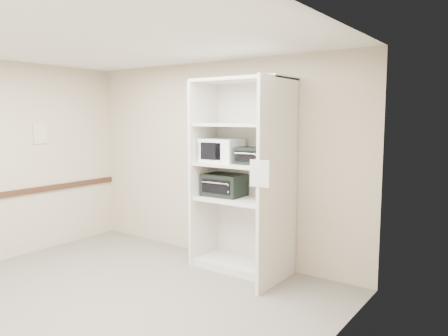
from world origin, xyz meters
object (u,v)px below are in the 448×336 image
Objects in this scene: microwave at (221,150)px; toaster_oven_upper at (251,156)px; shelving_unit at (245,182)px; toaster_oven_lower at (224,185)px.

toaster_oven_upper is at bearing -3.48° from microwave.
shelving_unit is 4.69× the size of toaster_oven_lower.
toaster_oven_lower is (-0.45, 0.06, -0.41)m from toaster_oven_upper.
microwave is 0.46m from toaster_oven_lower.
microwave is 0.96× the size of toaster_oven_lower.
toaster_oven_upper is (0.10, -0.03, 0.34)m from shelving_unit.
toaster_oven_lower is at bearing 70.63° from microwave.
microwave is (-0.36, -0.01, 0.39)m from shelving_unit.
microwave is 0.47m from toaster_oven_upper.
shelving_unit reaches higher than microwave.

